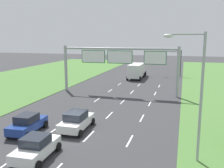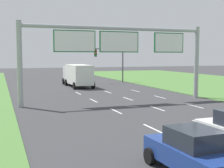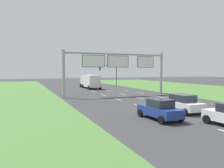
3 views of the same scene
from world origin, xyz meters
TOP-DOWN VIEW (x-y plane):
  - ground_plane at (0.00, 0.00)m, footprint 200.00×200.00m
  - lane_dashes_inner_left at (-1.75, 3.00)m, footprint 0.14×44.40m
  - lane_dashes_inner_right at (1.75, 3.00)m, footprint 0.14×44.40m
  - lane_dashes_slip at (5.25, 3.00)m, footprint 0.14×44.40m
  - car_near_red at (-0.24, -4.66)m, footprint 2.19×4.00m
  - car_lead_silver at (0.14, 1.11)m, footprint 2.23×4.33m
  - car_mid_lane at (-3.65, -0.72)m, footprint 2.16×4.09m
  - box_truck at (-0.01, 31.59)m, footprint 2.71×8.61m
  - sign_gantry at (0.10, 16.39)m, footprint 17.24×0.44m
  - traffic_light_mast at (6.54, 36.13)m, footprint 4.76×0.49m
  - street_lamp at (9.90, -2.06)m, footprint 2.61×0.32m

SIDE VIEW (x-z plane):
  - ground_plane at x=0.00m, z-range 0.00..0.00m
  - lane_dashes_inner_left at x=-1.75m, z-range 0.00..0.01m
  - lane_dashes_inner_right at x=1.75m, z-range 0.00..0.01m
  - lane_dashes_slip at x=5.25m, z-range 0.00..0.01m
  - car_near_red at x=-0.24m, z-range -0.01..1.61m
  - car_mid_lane at x=-3.65m, z-range -0.01..1.64m
  - car_lead_silver at x=0.14m, z-range -0.01..1.69m
  - box_truck at x=-0.01m, z-range 0.16..3.13m
  - traffic_light_mast at x=6.54m, z-range 1.07..6.67m
  - sign_gantry at x=0.10m, z-range 1.46..8.46m
  - street_lamp at x=9.90m, z-range 0.83..9.33m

